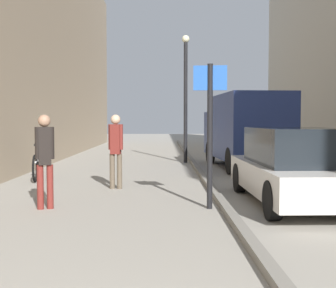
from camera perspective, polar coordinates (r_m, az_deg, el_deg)
name	(u,v)px	position (r m, az deg, el deg)	size (l,w,h in m)	color
ground_plane	(147,175)	(13.29, -2.71, -3.89)	(80.00, 80.00, 0.00)	gray
kerb_strip	(200,173)	(13.32, 4.11, -3.62)	(0.16, 40.00, 0.12)	slate
pedestrian_main_foreground	(116,146)	(10.57, -6.60, -0.26)	(0.34, 0.22, 1.73)	brown
pedestrian_mid_block	(45,155)	(8.39, -15.26, -1.31)	(0.33, 0.24, 1.70)	maroon
delivery_van	(245,129)	(15.32, 9.72, 1.86)	(2.26, 5.29, 2.43)	navy
parked_car	(296,167)	(8.98, 15.85, -2.75)	(1.90, 4.23, 1.45)	silver
street_sign_post	(210,123)	(8.14, 5.30, 2.64)	(0.60, 0.10, 2.60)	black
lamp_post	(186,90)	(17.05, 2.23, 6.79)	(0.28, 0.28, 4.76)	black
bicycle_leaning	(38,166)	(12.62, -16.08, -2.64)	(0.30, 1.76, 0.98)	black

